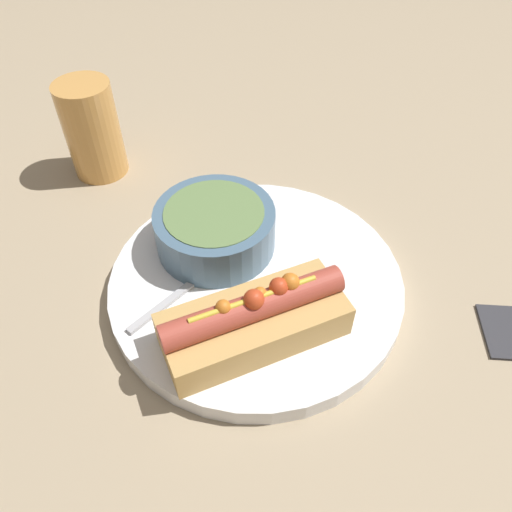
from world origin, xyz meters
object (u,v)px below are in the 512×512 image
object	(u,v)px
soup_bowl	(215,227)
drinking_glass	(92,130)
hot_dog	(254,319)
spoon	(230,253)

from	to	relation	value
soup_bowl	drinking_glass	size ratio (longest dim) A/B	1.04
hot_dog	soup_bowl	xyz separation A→B (m)	(-0.05, 0.11, 0.00)
hot_dog	drinking_glass	xyz separation A→B (m)	(-0.22, 0.25, 0.02)
soup_bowl	spoon	size ratio (longest dim) A/B	0.80
soup_bowl	spoon	world-z (taller)	soup_bowl
soup_bowl	drinking_glass	distance (m)	0.22
soup_bowl	drinking_glass	xyz separation A→B (m)	(-0.17, 0.14, 0.01)
hot_dog	soup_bowl	size ratio (longest dim) A/B	1.41
hot_dog	spoon	distance (m)	0.10
hot_dog	soup_bowl	world-z (taller)	hot_dog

